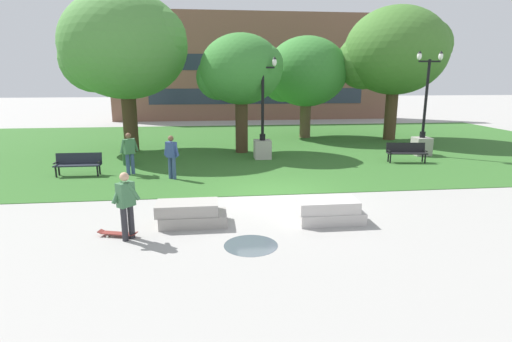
{
  "coord_description": "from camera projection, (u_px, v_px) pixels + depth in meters",
  "views": [
    {
      "loc": [
        -2.14,
        -12.85,
        3.93
      ],
      "look_at": [
        -0.82,
        -1.4,
        1.2
      ],
      "focal_mm": 28.0,
      "sensor_mm": 36.0,
      "label": 1
    }
  ],
  "objects": [
    {
      "name": "concrete_block_left",
      "position": [
        329.0,
        211.0,
        11.02
      ],
      "size": [
        1.82,
        0.9,
        0.64
      ],
      "color": "#BCB7B2",
      "rests_on": "ground"
    },
    {
      "name": "grass_lawn",
      "position": [
        248.0,
        146.0,
        23.23
      ],
      "size": [
        40.0,
        20.0,
        0.02
      ],
      "primitive_type": "cube",
      "color": "#336628",
      "rests_on": "ground"
    },
    {
      "name": "park_bench_near_right",
      "position": [
        406.0,
        151.0,
        18.63
      ],
      "size": [
        1.86,
        0.77,
        0.9
      ],
      "color": "black",
      "rests_on": "grass_lawn"
    },
    {
      "name": "person_skateboarder",
      "position": [
        126.0,
        202.0,
        9.67
      ],
      "size": [
        0.66,
        0.46,
        1.71
      ],
      "color": "#28282D",
      "rests_on": "ground"
    },
    {
      "name": "ground_plane",
      "position": [
        275.0,
        195.0,
        13.57
      ],
      "size": [
        140.0,
        140.0,
        0.0
      ],
      "primitive_type": "plane",
      "color": "#A3A09B"
    },
    {
      "name": "person_bystander_far_lawn",
      "position": [
        172.0,
        155.0,
        15.47
      ],
      "size": [
        0.64,
        0.44,
        1.71
      ],
      "color": "#384C7A",
      "rests_on": "grass_lawn"
    },
    {
      "name": "tree_far_right",
      "position": [
        123.0,
        47.0,
        20.36
      ],
      "size": [
        6.68,
        6.36,
        8.16
      ],
      "color": "#42301E",
      "rests_on": "grass_lawn"
    },
    {
      "name": "skateboard",
      "position": [
        118.0,
        233.0,
        10.04
      ],
      "size": [
        1.03,
        0.48,
        0.14
      ],
      "color": "maroon",
      "rests_on": "ground"
    },
    {
      "name": "building_facade_distant",
      "position": [
        257.0,
        67.0,
        36.4
      ],
      "size": [
        26.16,
        1.03,
        9.57
      ],
      "color": "brown",
      "rests_on": "ground"
    },
    {
      "name": "concrete_block_center",
      "position": [
        191.0,
        214.0,
        10.82
      ],
      "size": [
        1.89,
        0.9,
        0.64
      ],
      "color": "#9E9991",
      "rests_on": "ground"
    },
    {
      "name": "trash_bin",
      "position": [
        128.0,
        154.0,
        18.08
      ],
      "size": [
        0.49,
        0.49,
        0.96
      ],
      "color": "#234C28",
      "rests_on": "grass_lawn"
    },
    {
      "name": "person_bystander_near_lawn",
      "position": [
        129.0,
        151.0,
        16.19
      ],
      "size": [
        0.7,
        0.63,
        1.71
      ],
      "color": "#384C7A",
      "rests_on": "grass_lawn"
    },
    {
      "name": "tree_far_left",
      "position": [
        240.0,
        71.0,
        20.29
      ],
      "size": [
        4.39,
        4.18,
        6.06
      ],
      "color": "#42301E",
      "rests_on": "grass_lawn"
    },
    {
      "name": "tree_near_right",
      "position": [
        305.0,
        73.0,
        25.51
      ],
      "size": [
        5.44,
        5.18,
        6.43
      ],
      "color": "brown",
      "rests_on": "grass_lawn"
    },
    {
      "name": "lamp_post_right",
      "position": [
        262.0,
        138.0,
        19.4
      ],
      "size": [
        1.32,
        0.8,
        4.83
      ],
      "color": "#ADA89E",
      "rests_on": "grass_lawn"
    },
    {
      "name": "puddle",
      "position": [
        251.0,
        245.0,
        9.53
      ],
      "size": [
        1.3,
        1.3,
        0.01
      ],
      "primitive_type": "cylinder",
      "color": "#47515B",
      "rests_on": "ground"
    },
    {
      "name": "park_bench_near_left",
      "position": [
        78.0,
        163.0,
        16.12
      ],
      "size": [
        1.81,
        0.55,
        0.9
      ],
      "color": "#1E232D",
      "rests_on": "grass_lawn"
    },
    {
      "name": "tree_near_left",
      "position": [
        394.0,
        52.0,
        24.36
      ],
      "size": [
        6.51,
        6.2,
        8.08
      ],
      "color": "#4C3823",
      "rests_on": "grass_lawn"
    },
    {
      "name": "lamp_post_left",
      "position": [
        422.0,
        135.0,
        20.23
      ],
      "size": [
        1.32,
        0.8,
        5.14
      ],
      "color": "gray",
      "rests_on": "grass_lawn"
    }
  ]
}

